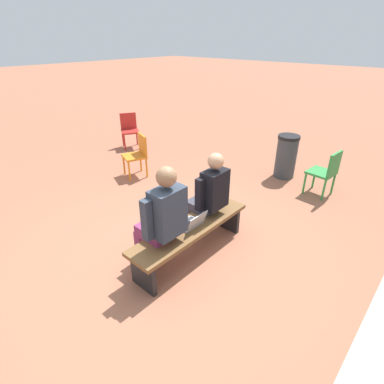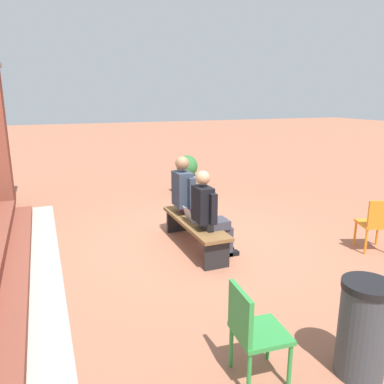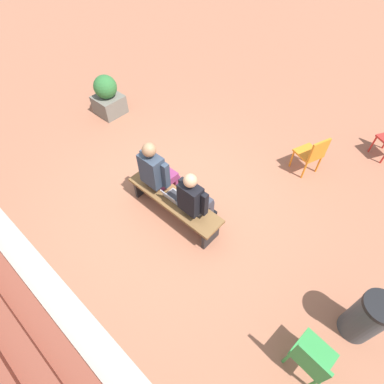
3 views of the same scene
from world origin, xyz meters
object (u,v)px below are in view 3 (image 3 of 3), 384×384
at_px(bench, 174,202).
at_px(plastic_chair_by_pillar, 311,359).
at_px(laptop, 173,197).
at_px(litter_bin, 366,318).
at_px(planter, 108,97).
at_px(person_adult, 158,172).
at_px(plastic_chair_near_bench_right, 312,153).
at_px(person_student, 195,199).

bearing_deg(bench, plastic_chair_by_pillar, 167.13).
height_order(laptop, litter_bin, litter_bin).
bearing_deg(planter, person_adult, 159.29).
xyz_separation_m(plastic_chair_by_pillar, plastic_chair_near_bench_right, (1.63, -3.14, 0.00)).
bearing_deg(litter_bin, laptop, 4.84).
relative_size(planter, litter_bin, 1.09).
xyz_separation_m(person_student, planter, (3.67, -1.08, -0.27)).
xyz_separation_m(person_student, plastic_chair_by_pillar, (-2.39, 0.70, -0.22)).
height_order(bench, planter, planter).
bearing_deg(person_adult, plastic_chair_by_pillar, 167.58).
xyz_separation_m(person_adult, planter, (2.85, -1.08, -0.30)).
bearing_deg(plastic_chair_near_bench_right, laptop, 65.00).
height_order(bench, plastic_chair_near_bench_right, plastic_chair_near_bench_right).
distance_m(person_adult, laptop, 0.49).
distance_m(laptop, litter_bin, 3.11).
xyz_separation_m(person_student, litter_bin, (-2.69, -0.18, -0.27)).
height_order(person_adult, planter, person_adult).
bearing_deg(plastic_chair_near_bench_right, planter, 16.97).
xyz_separation_m(bench, plastic_chair_by_pillar, (-2.80, 0.64, 0.13)).
relative_size(bench, laptop, 5.62).
distance_m(bench, litter_bin, 3.10).
relative_size(bench, person_student, 1.37).
bearing_deg(laptop, planter, -19.54).
xyz_separation_m(bench, person_student, (-0.40, -0.07, 0.35)).
relative_size(laptop, planter, 0.34).
distance_m(person_student, laptop, 0.46).
relative_size(person_adult, laptop, 4.36).
height_order(bench, litter_bin, litter_bin).
distance_m(plastic_chair_by_pillar, litter_bin, 0.94).
bearing_deg(person_adult, bench, 170.56).
bearing_deg(litter_bin, bench, 4.63).
relative_size(laptop, plastic_chair_near_bench_right, 0.38).
bearing_deg(planter, plastic_chair_near_bench_right, -163.03).
bearing_deg(bench, person_adult, -9.44).
bearing_deg(plastic_chair_by_pillar, plastic_chair_near_bench_right, -62.56).
bearing_deg(plastic_chair_by_pillar, planter, -16.40).
bearing_deg(laptop, person_student, -169.27).
relative_size(bench, person_adult, 1.29).
bearing_deg(laptop, plastic_chair_near_bench_right, -115.00).
distance_m(laptop, plastic_chair_near_bench_right, 2.77).
distance_m(person_adult, plastic_chair_by_pillar, 3.31).
xyz_separation_m(person_adult, plastic_chair_by_pillar, (-3.22, 0.71, -0.26)).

